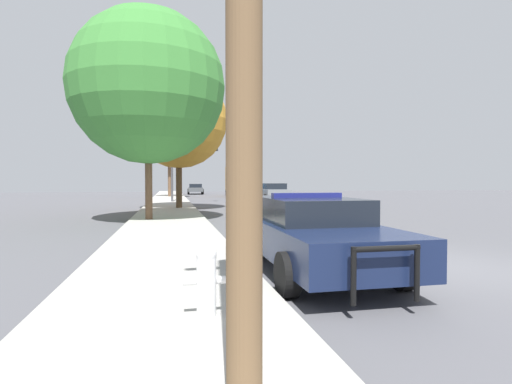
{
  "coord_description": "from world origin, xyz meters",
  "views": [
    {
      "loc": [
        -5.02,
        -6.71,
        1.65
      ],
      "look_at": [
        -0.3,
        15.18,
        1.03
      ],
      "focal_mm": 28.0,
      "sensor_mm": 36.0,
      "label": 1
    }
  ],
  "objects_px": {
    "tree_sidewalk_near": "(148,87)",
    "tree_sidewalk_mid": "(179,120)",
    "car_background_distant": "(195,189)",
    "police_car": "(310,231)",
    "car_background_oncoming": "(274,192)",
    "tree_sidewalk_far": "(170,145)",
    "traffic_light": "(191,155)",
    "box_truck": "(239,180)",
    "fire_hydrant": "(206,278)"
  },
  "relations": [
    {
      "from": "car_background_distant",
      "to": "tree_sidewalk_far",
      "type": "bearing_deg",
      "value": -104.78
    },
    {
      "from": "traffic_light",
      "to": "car_background_distant",
      "type": "height_order",
      "value": "traffic_light"
    },
    {
      "from": "car_background_distant",
      "to": "fire_hydrant",
      "type": "bearing_deg",
      "value": -90.91
    },
    {
      "from": "traffic_light",
      "to": "car_background_oncoming",
      "type": "bearing_deg",
      "value": -7.0
    },
    {
      "from": "car_background_distant",
      "to": "tree_sidewalk_near",
      "type": "distance_m",
      "value": 34.6
    },
    {
      "from": "car_background_distant",
      "to": "box_truck",
      "type": "xyz_separation_m",
      "value": [
        4.12,
        -8.34,
        1.02
      ]
    },
    {
      "from": "tree_sidewalk_far",
      "to": "box_truck",
      "type": "bearing_deg",
      "value": 13.62
    },
    {
      "from": "police_car",
      "to": "traffic_light",
      "type": "distance_m",
      "value": 23.4
    },
    {
      "from": "car_background_distant",
      "to": "box_truck",
      "type": "height_order",
      "value": "box_truck"
    },
    {
      "from": "police_car",
      "to": "box_truck",
      "type": "distance_m",
      "value": 35.43
    },
    {
      "from": "car_background_distant",
      "to": "tree_sidewalk_mid",
      "type": "xyz_separation_m",
      "value": [
        -2.61,
        -27.34,
        4.41
      ]
    },
    {
      "from": "police_car",
      "to": "tree_sidewalk_near",
      "type": "height_order",
      "value": "tree_sidewalk_near"
    },
    {
      "from": "tree_sidewalk_near",
      "to": "tree_sidewalk_far",
      "type": "distance_m",
      "value": 23.98
    },
    {
      "from": "police_car",
      "to": "tree_sidewalk_mid",
      "type": "height_order",
      "value": "tree_sidewalk_mid"
    },
    {
      "from": "tree_sidewalk_far",
      "to": "fire_hydrant",
      "type": "bearing_deg",
      "value": -89.33
    },
    {
      "from": "fire_hydrant",
      "to": "car_background_oncoming",
      "type": "height_order",
      "value": "car_background_oncoming"
    },
    {
      "from": "tree_sidewalk_near",
      "to": "tree_sidewalk_mid",
      "type": "xyz_separation_m",
      "value": [
        1.32,
        6.71,
        -0.24
      ]
    },
    {
      "from": "car_background_oncoming",
      "to": "box_truck",
      "type": "height_order",
      "value": "box_truck"
    },
    {
      "from": "traffic_light",
      "to": "car_background_oncoming",
      "type": "distance_m",
      "value": 6.86
    },
    {
      "from": "box_truck",
      "to": "tree_sidewalk_near",
      "type": "bearing_deg",
      "value": 74.99
    },
    {
      "from": "car_background_oncoming",
      "to": "tree_sidewalk_near",
      "type": "distance_m",
      "value": 16.3
    },
    {
      "from": "police_car",
      "to": "box_truck",
      "type": "bearing_deg",
      "value": -97.56
    },
    {
      "from": "traffic_light",
      "to": "tree_sidewalk_near",
      "type": "height_order",
      "value": "tree_sidewalk_near"
    },
    {
      "from": "police_car",
      "to": "car_background_distant",
      "type": "height_order",
      "value": "police_car"
    },
    {
      "from": "tree_sidewalk_near",
      "to": "car_background_distant",
      "type": "bearing_deg",
      "value": 83.41
    },
    {
      "from": "fire_hydrant",
      "to": "car_background_distant",
      "type": "distance_m",
      "value": 46.02
    },
    {
      "from": "police_car",
      "to": "box_truck",
      "type": "height_order",
      "value": "box_truck"
    },
    {
      "from": "tree_sidewalk_far",
      "to": "tree_sidewalk_mid",
      "type": "xyz_separation_m",
      "value": [
        0.52,
        -17.25,
        -0.12
      ]
    },
    {
      "from": "police_car",
      "to": "tree_sidewalk_near",
      "type": "distance_m",
      "value": 10.98
    },
    {
      "from": "police_car",
      "to": "car_background_oncoming",
      "type": "relative_size",
      "value": 1.23
    },
    {
      "from": "car_background_oncoming",
      "to": "box_truck",
      "type": "bearing_deg",
      "value": -84.52
    },
    {
      "from": "police_car",
      "to": "box_truck",
      "type": "xyz_separation_m",
      "value": [
        4.7,
        35.1,
        0.99
      ]
    },
    {
      "from": "car_background_oncoming",
      "to": "tree_sidewalk_mid",
      "type": "relative_size",
      "value": 0.54
    },
    {
      "from": "traffic_light",
      "to": "tree_sidewalk_near",
      "type": "relative_size",
      "value": 0.59
    },
    {
      "from": "car_background_oncoming",
      "to": "tree_sidewalk_mid",
      "type": "height_order",
      "value": "tree_sidewalk_mid"
    },
    {
      "from": "police_car",
      "to": "tree_sidewalk_mid",
      "type": "xyz_separation_m",
      "value": [
        -2.03,
        16.09,
        4.39
      ]
    },
    {
      "from": "tree_sidewalk_mid",
      "to": "police_car",
      "type": "bearing_deg",
      "value": -82.81
    },
    {
      "from": "police_car",
      "to": "traffic_light",
      "type": "height_order",
      "value": "traffic_light"
    },
    {
      "from": "fire_hydrant",
      "to": "traffic_light",
      "type": "height_order",
      "value": "traffic_light"
    },
    {
      "from": "traffic_light",
      "to": "car_background_oncoming",
      "type": "height_order",
      "value": "traffic_light"
    },
    {
      "from": "police_car",
      "to": "tree_sidewalk_far",
      "type": "xyz_separation_m",
      "value": [
        -2.55,
        33.34,
        4.5
      ]
    },
    {
      "from": "fire_hydrant",
      "to": "tree_sidewalk_near",
      "type": "relative_size",
      "value": 0.1
    },
    {
      "from": "police_car",
      "to": "tree_sidewalk_near",
      "type": "relative_size",
      "value": 0.62
    },
    {
      "from": "box_truck",
      "to": "car_background_oncoming",
      "type": "bearing_deg",
      "value": 94.87
    },
    {
      "from": "box_truck",
      "to": "police_car",
      "type": "bearing_deg",
      "value": 84.75
    },
    {
      "from": "traffic_light",
      "to": "car_background_distant",
      "type": "bearing_deg",
      "value": 85.58
    },
    {
      "from": "car_background_oncoming",
      "to": "box_truck",
      "type": "distance_m",
      "value": 12.7
    },
    {
      "from": "tree_sidewalk_near",
      "to": "tree_sidewalk_mid",
      "type": "distance_m",
      "value": 6.85
    },
    {
      "from": "police_car",
      "to": "tree_sidewalk_far",
      "type": "relative_size",
      "value": 0.73
    },
    {
      "from": "traffic_light",
      "to": "tree_sidewalk_near",
      "type": "bearing_deg",
      "value": -99.74
    }
  ]
}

